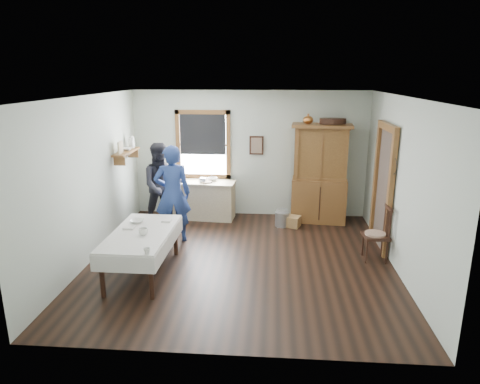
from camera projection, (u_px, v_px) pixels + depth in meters
The scene contains 20 objects.
room at pixel (241, 183), 6.81m from camera, with size 5.01×5.01×2.70m.
window at pixel (203, 142), 9.18m from camera, with size 1.18×0.07×1.48m.
doorway at pixel (384, 184), 7.50m from camera, with size 0.09×1.14×2.22m.
wall_shelf at pixel (127, 150), 8.41m from camera, with size 0.24×1.00×0.44m.
framed_picture at pixel (256, 145), 9.11m from camera, with size 0.30×0.04×0.40m, color black.
rug_beater at pixel (395, 159), 6.82m from camera, with size 0.27×0.27×0.01m, color black.
work_counter at pixel (202, 200), 9.20m from camera, with size 1.42×0.54×0.82m, color #C5B389.
china_hutch at pixel (320, 174), 8.84m from camera, with size 1.20×0.57×2.05m, color brown.
dining_table at pixel (143, 253), 6.63m from camera, with size 0.91×1.74×0.70m, color silver.
spindle_chair at pixel (376, 233), 7.10m from camera, with size 0.44×0.44×0.95m, color black.
pail at pixel (282, 219), 8.77m from camera, with size 0.28×0.28×0.30m, color #A2A6AB.
wicker_basket at pixel (291, 221), 8.76m from camera, with size 0.38×0.27×0.22m, color #AC824D.
woman_blue at pixel (173, 197), 7.84m from camera, with size 0.61×0.40×1.68m, color navy.
figure_dark at pixel (162, 189), 8.60m from camera, with size 0.78×0.60×1.60m, color black.
table_cup_a at pixel (143, 232), 6.40m from camera, with size 0.14×0.14×0.11m, color silver.
table_cup_b at pixel (147, 251), 5.73m from camera, with size 0.09×0.09×0.09m, color silver.
table_bowl at pixel (137, 221), 6.94m from camera, with size 0.24×0.24×0.06m, color silver.
counter_book at pixel (201, 182), 8.99m from camera, with size 0.17×0.23×0.02m, color #7B6452.
counter_bowl at pixel (212, 179), 9.14m from camera, with size 0.21×0.21×0.07m, color silver.
shelf_bowl at pixel (127, 149), 8.41m from camera, with size 0.22×0.22×0.05m, color silver.
Camera 1 is at (0.50, -6.58, 3.04)m, focal length 32.00 mm.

